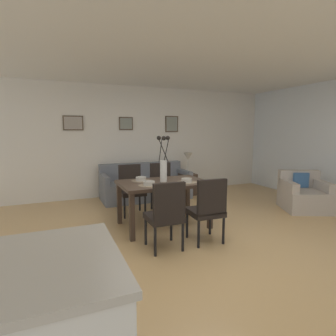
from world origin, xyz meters
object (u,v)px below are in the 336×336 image
at_px(dining_chair_near_left, 166,212).
at_px(dining_table, 164,187).
at_px(centerpiece_vase, 163,164).
at_px(sofa, 145,186).
at_px(table_lamp, 188,158).
at_px(framed_picture_center, 126,124).
at_px(side_table, 188,184).
at_px(framed_picture_left, 73,123).
at_px(bowl_near_left, 149,183).
at_px(bowl_far_left, 187,180).
at_px(framed_picture_right, 172,124).
at_px(dining_chair_near_right, 131,187).
at_px(dining_chair_far_left, 208,207).
at_px(bowl_near_right, 141,178).
at_px(armchair, 304,195).
at_px(dining_chair_far_right, 162,184).

bearing_deg(dining_chair_near_left, dining_table, 69.92).
bearing_deg(centerpiece_vase, sofa, 80.79).
height_order(sofa, table_lamp, table_lamp).
distance_m(dining_chair_near_left, table_lamp, 3.18).
bearing_deg(framed_picture_center, centerpiece_vase, -89.98).
distance_m(side_table, framed_picture_left, 2.99).
height_order(bowl_near_left, table_lamp, table_lamp).
bearing_deg(sofa, bowl_far_left, -89.72).
height_order(framed_picture_left, framed_picture_right, framed_picture_right).
bearing_deg(dining_chair_near_right, dining_chair_near_left, -90.51).
bearing_deg(centerpiece_vase, dining_table, -124.65).
distance_m(sofa, table_lamp, 1.23).
bearing_deg(framed_picture_center, framed_picture_right, -0.00).
height_order(dining_table, side_table, dining_table).
distance_m(dining_chair_near_left, centerpiece_vase, 1.06).
relative_size(dining_chair_far_left, table_lamp, 1.80).
xyz_separation_m(bowl_near_right, side_table, (1.68, 1.61, -0.52)).
distance_m(bowl_near_left, armchair, 3.27).
distance_m(bowl_near_right, sofa, 1.85).
xyz_separation_m(side_table, table_lamp, (0.00, 0.00, 0.63)).
xyz_separation_m(bowl_far_left, side_table, (1.05, 2.02, -0.52)).
bearing_deg(framed_picture_right, framed_picture_center, 180.00).
xyz_separation_m(centerpiece_vase, framed_picture_right, (1.18, 2.36, 0.70)).
distance_m(table_lamp, framed_picture_left, 2.73).
distance_m(bowl_far_left, table_lamp, 2.28).
height_order(bowl_near_left, framed_picture_center, framed_picture_center).
relative_size(dining_chair_far_left, bowl_near_left, 5.41).
bearing_deg(bowl_far_left, armchair, -0.07).
bearing_deg(sofa, dining_chair_far_left, -89.97).
relative_size(dining_chair_near_left, framed_picture_center, 2.78).
relative_size(centerpiece_vase, framed_picture_center, 2.22).
bearing_deg(bowl_near_right, dining_chair_near_left, -90.07).
distance_m(dining_chair_far_right, table_lamp, 1.44).
bearing_deg(framed_picture_right, table_lamp, -71.03).
bearing_deg(centerpiece_vase, framed_picture_center, 90.02).
xyz_separation_m(bowl_far_left, armchair, (2.60, -0.00, -0.49)).
height_order(dining_chair_near_left, framed_picture_center, framed_picture_center).
xyz_separation_m(dining_chair_near_left, framed_picture_center, (0.32, 3.22, 1.21)).
bearing_deg(framed_picture_right, side_table, -71.03).
relative_size(bowl_near_left, bowl_far_left, 1.00).
distance_m(dining_chair_far_left, bowl_far_left, 0.72).
relative_size(centerpiece_vase, framed_picture_right, 1.85).
height_order(bowl_far_left, sofa, bowl_far_left).
xyz_separation_m(bowl_near_left, armchair, (3.23, -0.00, -0.49)).
bearing_deg(dining_chair_near_left, framed_picture_center, 84.40).
relative_size(bowl_far_left, armchair, 0.16).
relative_size(dining_chair_far_right, bowl_near_left, 5.41).
relative_size(dining_chair_near_right, framed_picture_left, 2.17).
height_order(dining_chair_far_right, armchair, dining_chair_far_right).
bearing_deg(framed_picture_left, dining_chair_near_right, -59.33).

